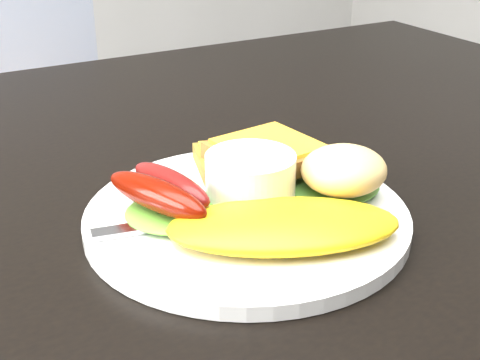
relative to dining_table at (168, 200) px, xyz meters
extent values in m
cube|color=black|center=(0.00, 0.00, 0.00)|extent=(1.20, 0.80, 0.04)
cube|color=#A67855|center=(0.05, 0.74, -0.28)|extent=(0.48, 0.48, 0.05)
imported|color=navy|center=(0.13, 0.79, -0.03)|extent=(0.52, 0.36, 1.40)
cylinder|color=white|center=(0.02, -0.10, 0.03)|extent=(0.24, 0.24, 0.01)
ellipsoid|color=#579620|center=(-0.03, -0.09, 0.04)|extent=(0.10, 0.09, 0.01)
ellipsoid|color=green|center=(0.09, -0.11, 0.04)|extent=(0.08, 0.07, 0.01)
ellipsoid|color=yellow|center=(0.02, -0.15, 0.04)|extent=(0.17, 0.13, 0.02)
ellipsoid|color=#660A06|center=(-0.04, -0.08, 0.05)|extent=(0.06, 0.10, 0.02)
ellipsoid|color=maroon|center=(-0.03, -0.07, 0.05)|extent=(0.04, 0.09, 0.02)
cylinder|color=white|center=(0.03, -0.09, 0.05)|extent=(0.09, 0.09, 0.04)
cube|color=brown|center=(0.05, -0.04, 0.04)|extent=(0.09, 0.09, 0.01)
cube|color=olive|center=(0.06, -0.06, 0.05)|extent=(0.09, 0.09, 0.01)
ellipsoid|color=beige|center=(0.09, -0.12, 0.06)|extent=(0.07, 0.06, 0.04)
cube|color=#ADAFB7|center=(-0.02, -0.10, 0.03)|extent=(0.16, 0.04, 0.00)
camera|label=1|loc=(-0.20, -0.48, 0.26)|focal=50.00mm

